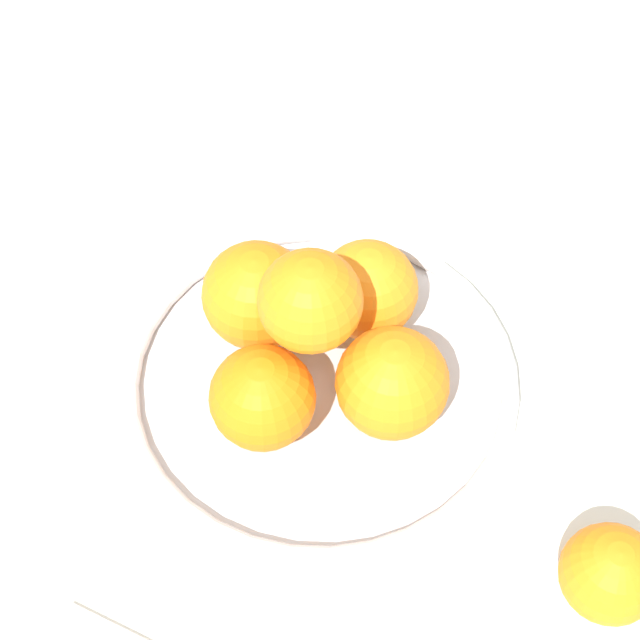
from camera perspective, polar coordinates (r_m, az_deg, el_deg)
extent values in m
plane|color=silver|center=(0.84, 0.00, -4.12)|extent=(4.00, 4.00, 0.00)
cylinder|color=silver|center=(0.83, 0.00, -3.74)|extent=(0.30, 0.30, 0.02)
torus|color=silver|center=(0.81, 0.00, -3.10)|extent=(0.30, 0.30, 0.01)
sphere|color=orange|center=(0.80, 2.55, 1.63)|extent=(0.08, 0.08, 0.08)
sphere|color=orange|center=(0.80, -3.46, 1.28)|extent=(0.08, 0.08, 0.08)
sphere|color=orange|center=(0.75, -2.91, -4.30)|extent=(0.08, 0.08, 0.08)
sphere|color=orange|center=(0.75, 3.87, -3.37)|extent=(0.08, 0.08, 0.08)
sphere|color=orange|center=(0.72, -0.66, 1.13)|extent=(0.07, 0.07, 0.07)
sphere|color=orange|center=(0.72, -0.60, 0.87)|extent=(0.07, 0.07, 0.07)
sphere|color=orange|center=(0.76, 15.20, -12.93)|extent=(0.07, 0.07, 0.07)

